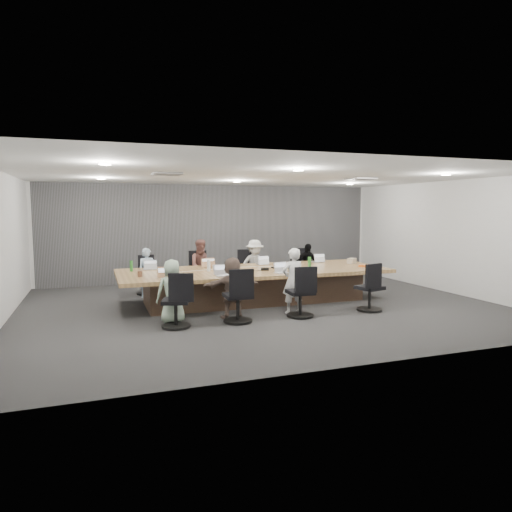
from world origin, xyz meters
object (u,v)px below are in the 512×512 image
object	(u,v)px
chair_7	(370,292)
laptop_2	(262,264)
chair_2	(250,273)
laptop_3	(317,262)
person_2	(255,265)
person_6	(293,281)
person_3	(307,265)
person_4	(172,291)
snack_packet	(363,266)
laptop_1	(207,266)
bottle_green_left	(131,266)
person_1	(202,267)
canvas_bag	(352,261)
laptop_0	(150,269)
bottle_clear	(209,266)
person_5	(232,288)
laptop_4	(168,279)
bottle_green_right	(309,263)
chair_3	(302,270)
chair_0	(146,280)
chair_5	(238,300)
chair_4	(176,305)
laptop_5	(225,276)
laptop_6	(282,273)
stapler	(265,269)
conference_table	(255,284)
person_0	(147,273)
chair_6	(300,296)
mug_brown	(140,274)
chair_1	(199,275)

from	to	relation	value
chair_7	laptop_2	xyz separation A→B (m)	(-1.43, 2.50, 0.34)
chair_2	laptop_3	bearing A→B (deg)	164.50
person_2	person_6	distance (m)	2.70
laptop_2	person_3	world-z (taller)	person_3
person_4	snack_packet	xyz separation A→B (m)	(4.64, 0.91, 0.17)
laptop_1	bottle_green_left	bearing A→B (deg)	0.28
person_1	canvas_bag	distance (m)	3.73
laptop_0	bottle_clear	bearing A→B (deg)	146.91
chair_2	bottle_green_left	world-z (taller)	bottle_green_left
laptop_3	person_5	distance (m)	3.61
person_3	person_4	bearing A→B (deg)	-151.80
bottle_green_left	laptop_1	bearing A→B (deg)	7.23
laptop_4	bottle_green_right	size ratio (longest dim) A/B	1.07
person_3	bottle_green_left	distance (m)	4.70
person_4	person_6	distance (m)	2.42
chair_3	bottle_clear	distance (m)	3.48
chair_0	bottle_clear	xyz separation A→B (m)	(1.18, -1.66, 0.50)
chair_5	laptop_2	distance (m)	2.89
laptop_0	laptop_3	world-z (taller)	same
chair_4	laptop_2	bearing A→B (deg)	60.74
chair_4	bottle_green_right	xyz separation A→B (m)	(3.30, 1.40, 0.47)
chair_3	laptop_5	size ratio (longest dim) A/B	2.38
laptop_6	bottle_clear	size ratio (longest dim) A/B	1.27
person_6	bottle_green_left	distance (m)	3.57
laptop_2	snack_packet	xyz separation A→B (m)	(2.08, -1.24, 0.01)
stapler	person_2	bearing A→B (deg)	98.87
chair_2	stapler	distance (m)	2.04
conference_table	stapler	world-z (taller)	stapler
laptop_6	person_0	bearing A→B (deg)	132.08
chair_5	chair_7	size ratio (longest dim) A/B	1.03
laptop_1	laptop_5	xyz separation A→B (m)	(-0.03, -1.60, 0.00)
person_2	bottle_clear	world-z (taller)	person_2
chair_0	laptop_2	distance (m)	2.88
chair_5	person_5	distance (m)	0.39
chair_6	conference_table	bearing A→B (deg)	104.28
laptop_0	person_4	bearing A→B (deg)	93.85
laptop_2	mug_brown	world-z (taller)	mug_brown
chair_1	laptop_5	xyz separation A→B (m)	(-0.03, -2.50, 0.32)
chair_5	laptop_3	xyz separation A→B (m)	(2.90, 2.50, 0.33)
chair_0	person_3	xyz separation A→B (m)	(4.20, -0.35, 0.22)
person_4	person_0	bearing A→B (deg)	-88.35
chair_6	person_6	bearing A→B (deg)	92.83
chair_6	laptop_2	bearing A→B (deg)	89.74
conference_table	laptop_1	world-z (taller)	laptop_1
person_5	laptop_5	bearing A→B (deg)	-87.47
chair_5	laptop_2	size ratio (longest dim) A/B	2.94
bottle_green_left	bottle_green_right	distance (m)	3.97
person_4	person_5	distance (m)	1.15
chair_0	canvas_bag	xyz separation A→B (m)	(4.88, -1.49, 0.44)
chair_7	person_6	distance (m)	1.63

